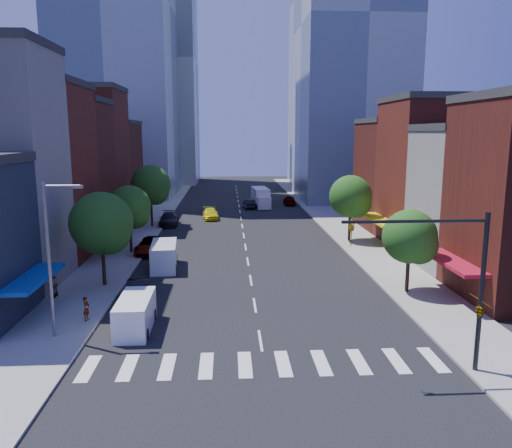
# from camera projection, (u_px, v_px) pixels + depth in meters

# --- Properties ---
(ground) EXTENTS (220.00, 220.00, 0.00)m
(ground) POSITION_uv_depth(u_px,v_px,m) (260.00, 341.00, 28.86)
(ground) COLOR black
(ground) RESTS_ON ground
(sidewalk_left) EXTENTS (5.00, 120.00, 0.15)m
(sidewalk_left) POSITION_uv_depth(u_px,v_px,m) (149.00, 221.00, 67.43)
(sidewalk_left) COLOR gray
(sidewalk_left) RESTS_ON ground
(sidewalk_right) EXTENTS (5.00, 120.00, 0.15)m
(sidewalk_right) POSITION_uv_depth(u_px,v_px,m) (332.00, 219.00, 68.82)
(sidewalk_right) COLOR gray
(sidewalk_right) RESTS_ON ground
(crosswalk) EXTENTS (19.00, 3.00, 0.01)m
(crosswalk) POSITION_uv_depth(u_px,v_px,m) (264.00, 364.00, 25.91)
(crosswalk) COLOR silver
(crosswalk) RESTS_ON ground
(bldg_left_2) EXTENTS (12.00, 9.00, 16.00)m
(bldg_left_2) POSITION_uv_depth(u_px,v_px,m) (21.00, 175.00, 46.38)
(bldg_left_2) COLOR maroon
(bldg_left_2) RESTS_ON ground
(bldg_left_3) EXTENTS (12.00, 8.00, 15.00)m
(bldg_left_3) POSITION_uv_depth(u_px,v_px,m) (53.00, 173.00, 54.82)
(bldg_left_3) COLOR #4A1912
(bldg_left_3) RESTS_ON ground
(bldg_left_4) EXTENTS (12.00, 9.00, 17.00)m
(bldg_left_4) POSITION_uv_depth(u_px,v_px,m) (76.00, 160.00, 62.99)
(bldg_left_4) COLOR maroon
(bldg_left_4) RESTS_ON ground
(bldg_left_5) EXTENTS (12.00, 10.00, 13.00)m
(bldg_left_5) POSITION_uv_depth(u_px,v_px,m) (96.00, 170.00, 72.68)
(bldg_left_5) COLOR #4A1912
(bldg_left_5) RESTS_ON ground
(bldg_right_1) EXTENTS (12.00, 8.00, 12.00)m
(bldg_right_1) POSITION_uv_depth(u_px,v_px,m) (488.00, 201.00, 43.67)
(bldg_right_1) COLOR #B7B3A9
(bldg_right_1) RESTS_ON ground
(bldg_right_2) EXTENTS (12.00, 10.00, 15.00)m
(bldg_right_2) POSITION_uv_depth(u_px,v_px,m) (445.00, 175.00, 52.24)
(bldg_right_2) COLOR maroon
(bldg_right_2) RESTS_ON ground
(bldg_right_3) EXTENTS (12.00, 10.00, 13.00)m
(bldg_right_3) POSITION_uv_depth(u_px,v_px,m) (410.00, 176.00, 62.24)
(bldg_right_3) COLOR #4A1912
(bldg_right_3) RESTS_ON ground
(tower_nw) EXTENTS (20.00, 22.00, 70.00)m
(tower_nw) POSITION_uv_depth(u_px,v_px,m) (114.00, 3.00, 90.06)
(tower_nw) COLOR #8C99A8
(tower_nw) RESTS_ON ground
(tower_ne) EXTENTS (18.00, 20.00, 60.00)m
(tower_ne) POSITION_uv_depth(u_px,v_px,m) (353.00, 25.00, 85.44)
(tower_ne) COLOR #9EA5AD
(tower_ne) RESTS_ON ground
(tower_far_w) EXTENTS (18.00, 18.00, 56.00)m
(tower_far_w) POSITION_uv_depth(u_px,v_px,m) (157.00, 62.00, 116.10)
(tower_far_w) COLOR #9EA5AD
(tower_far_w) RESTS_ON ground
(traffic_signal) EXTENTS (7.24, 2.24, 8.00)m
(traffic_signal) POSITION_uv_depth(u_px,v_px,m) (470.00, 293.00, 24.24)
(traffic_signal) COLOR black
(traffic_signal) RESTS_ON sidewalk_right
(streetlight) EXTENTS (2.25, 0.25, 9.00)m
(streetlight) POSITION_uv_depth(u_px,v_px,m) (52.00, 251.00, 28.24)
(streetlight) COLOR slate
(streetlight) RESTS_ON sidewalk_left
(tree_left_near) EXTENTS (4.80, 4.80, 7.30)m
(tree_left_near) POSITION_uv_depth(u_px,v_px,m) (103.00, 226.00, 38.08)
(tree_left_near) COLOR black
(tree_left_near) RESTS_ON sidewalk_left
(tree_left_mid) EXTENTS (4.20, 4.20, 6.65)m
(tree_left_mid) POSITION_uv_depth(u_px,v_px,m) (131.00, 208.00, 48.94)
(tree_left_mid) COLOR black
(tree_left_mid) RESTS_ON sidewalk_left
(tree_left_far) EXTENTS (5.00, 5.00, 7.75)m
(tree_left_far) POSITION_uv_depth(u_px,v_px,m) (152.00, 186.00, 62.57)
(tree_left_far) COLOR black
(tree_left_far) RESTS_ON sidewalk_left
(tree_right_near) EXTENTS (4.00, 4.00, 6.20)m
(tree_right_near) POSITION_uv_depth(u_px,v_px,m) (412.00, 239.00, 36.53)
(tree_right_near) COLOR black
(tree_right_near) RESTS_ON sidewalk_right
(tree_right_far) EXTENTS (4.60, 4.60, 7.20)m
(tree_right_far) POSITION_uv_depth(u_px,v_px,m) (352.00, 198.00, 54.09)
(tree_right_far) COLOR black
(tree_right_far) RESTS_ON sidewalk_right
(parked_car_front) EXTENTS (1.69, 4.14, 1.41)m
(parked_car_front) POSITION_uv_depth(u_px,v_px,m) (131.00, 317.00, 30.68)
(parked_car_front) COLOR silver
(parked_car_front) RESTS_ON ground
(parked_car_second) EXTENTS (1.64, 4.11, 1.33)m
(parked_car_second) POSITION_uv_depth(u_px,v_px,m) (137.00, 290.00, 35.92)
(parked_car_second) COLOR black
(parked_car_second) RESTS_ON ground
(parked_car_third) EXTENTS (2.88, 5.75, 1.56)m
(parked_car_third) POSITION_uv_depth(u_px,v_px,m) (151.00, 245.00, 49.70)
(parked_car_third) COLOR #999999
(parked_car_third) RESTS_ON ground
(parked_car_rear) EXTENTS (2.51, 5.69, 1.63)m
(parked_car_rear) POSITION_uv_depth(u_px,v_px,m) (169.00, 219.00, 64.69)
(parked_car_rear) COLOR black
(parked_car_rear) RESTS_ON ground
(cargo_van_near) EXTENTS (1.99, 4.79, 2.03)m
(cargo_van_near) POSITION_uv_depth(u_px,v_px,m) (135.00, 315.00, 30.18)
(cargo_van_near) COLOR white
(cargo_van_near) RESTS_ON ground
(cargo_van_far) EXTENTS (2.54, 5.49, 2.28)m
(cargo_van_far) POSITION_uv_depth(u_px,v_px,m) (164.00, 256.00, 43.95)
(cargo_van_far) COLOR white
(cargo_van_far) RESTS_ON ground
(taxi) EXTENTS (2.42, 5.16, 1.46)m
(taxi) POSITION_uv_depth(u_px,v_px,m) (210.00, 214.00, 69.39)
(taxi) COLOR yellow
(taxi) RESTS_ON ground
(traffic_car_oncoming) EXTENTS (1.86, 4.43, 1.42)m
(traffic_car_oncoming) POSITION_uv_depth(u_px,v_px,m) (249.00, 204.00, 79.26)
(traffic_car_oncoming) COLOR black
(traffic_car_oncoming) RESTS_ON ground
(traffic_car_far) EXTENTS (1.94, 4.56, 1.54)m
(traffic_car_far) POSITION_uv_depth(u_px,v_px,m) (289.00, 200.00, 83.00)
(traffic_car_far) COLOR #999999
(traffic_car_far) RESTS_ON ground
(box_truck) EXTENTS (2.87, 7.69, 3.03)m
(box_truck) POSITION_uv_depth(u_px,v_px,m) (261.00, 198.00, 80.67)
(box_truck) COLOR silver
(box_truck) RESTS_ON ground
(pedestrian_near) EXTENTS (0.45, 0.61, 1.53)m
(pedestrian_near) POSITION_uv_depth(u_px,v_px,m) (86.00, 309.00, 31.47)
(pedestrian_near) COLOR #999999
(pedestrian_near) RESTS_ON sidewalk_left
(pedestrian_far) EXTENTS (0.82, 1.02, 1.97)m
(pedestrian_far) POSITION_uv_depth(u_px,v_px,m) (52.00, 284.00, 35.81)
(pedestrian_far) COLOR #999999
(pedestrian_far) RESTS_ON sidewalk_left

